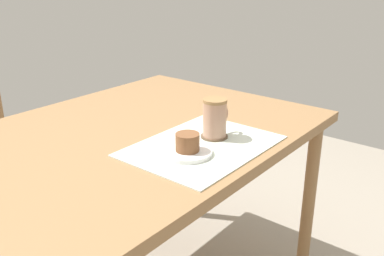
% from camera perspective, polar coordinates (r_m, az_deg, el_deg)
% --- Properties ---
extents(dining_table, '(1.31, 0.91, 0.74)m').
position_cam_1_polar(dining_table, '(1.43, -8.73, -3.35)').
color(dining_table, '#997047').
rests_on(dining_table, ground_plane).
extents(placemat, '(0.45, 0.33, 0.00)m').
position_cam_1_polar(placemat, '(1.29, 1.39, -2.40)').
color(placemat, silver).
rests_on(placemat, dining_table).
extents(pastry_plate, '(0.14, 0.14, 0.01)m').
position_cam_1_polar(pastry_plate, '(1.22, -0.60, -3.26)').
color(pastry_plate, white).
rests_on(pastry_plate, placemat).
extents(pastry, '(0.07, 0.07, 0.05)m').
position_cam_1_polar(pastry, '(1.21, -0.61, -1.90)').
color(pastry, brown).
rests_on(pastry, pastry_plate).
extents(coffee_coaster, '(0.09, 0.09, 0.00)m').
position_cam_1_polar(coffee_coaster, '(1.35, 2.99, -1.11)').
color(coffee_coaster, brown).
rests_on(coffee_coaster, placemat).
extents(coffee_mug, '(0.11, 0.08, 0.12)m').
position_cam_1_polar(coffee_mug, '(1.33, 3.10, 1.43)').
color(coffee_mug, tan).
rests_on(coffee_mug, coffee_coaster).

